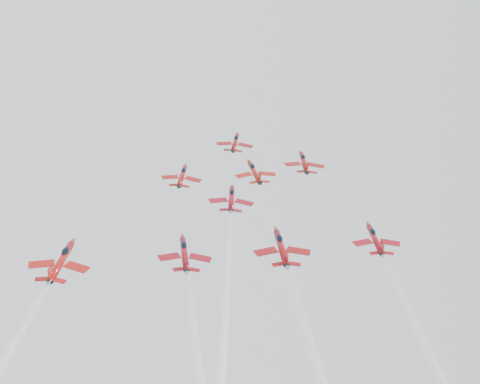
{
  "coord_description": "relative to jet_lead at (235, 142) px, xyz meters",
  "views": [
    {
      "loc": [
        -7.93,
        -128.2,
        138.81
      ],
      "look_at": [
        0.0,
        2.0,
        159.71
      ],
      "focal_mm": 50.0,
      "sensor_mm": 36.0,
      "label": 1
    }
  ],
  "objects": [
    {
      "name": "jet_row2_right",
      "position": [
        14.69,
        -8.26,
        -6.23
      ],
      "size": [
        9.1,
        11.17,
        8.59
      ],
      "rotation": [
        0.65,
        0.04,
        0.03
      ],
      "color": "#9C120E"
    },
    {
      "name": "jet_row2_left",
      "position": [
        -11.75,
        -14.06,
        -10.62
      ],
      "size": [
        8.5,
        10.43,
        8.02
      ],
      "rotation": [
        0.65,
        0.1,
        -0.07
      ],
      "color": "#9E120F"
    },
    {
      "name": "jet_center",
      "position": [
        -1.87,
        -56.4,
        -42.63
      ],
      "size": [
        8.92,
        78.23,
        59.43
      ],
      "rotation": [
        0.65,
        0.07,
        -0.02
      ],
      "color": "maroon"
    },
    {
      "name": "jet_lead",
      "position": [
        0.0,
        0.0,
        0.0
      ],
      "size": [
        8.71,
        10.69,
        8.23
      ],
      "rotation": [
        0.65,
        0.1,
        -0.11
      ],
      "color": "maroon"
    },
    {
      "name": "jet_row2_center",
      "position": [
        3.49,
        -12.31,
        -9.29
      ],
      "size": [
        8.9,
        10.93,
        8.41
      ],
      "rotation": [
        0.65,
        -0.1,
        0.14
      ],
      "color": "#AB1C10"
    }
  ]
}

